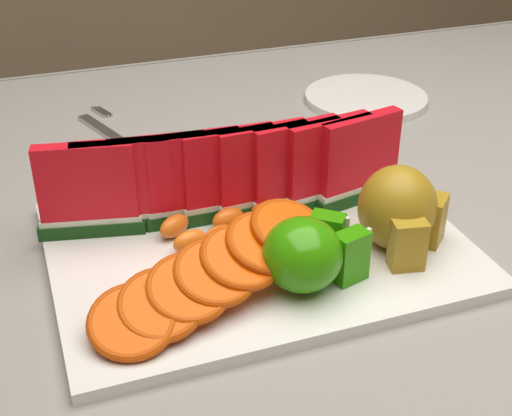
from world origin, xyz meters
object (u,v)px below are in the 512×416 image
(platter, at_px, (257,246))
(apple_cluster, at_px, (309,253))
(pear_cluster, at_px, (400,211))
(side_plate, at_px, (366,98))
(fork, at_px, (111,134))

(platter, bearing_deg, apple_cluster, -76.29)
(platter, height_order, pear_cluster, pear_cluster)
(apple_cluster, relative_size, side_plate, 0.49)
(platter, xyz_separation_m, fork, (-0.09, 0.33, -0.00))
(side_plate, distance_m, fork, 0.38)
(platter, height_order, side_plate, platter)
(apple_cluster, bearing_deg, pear_cluster, 15.37)
(platter, relative_size, side_plate, 1.81)
(pear_cluster, relative_size, fork, 0.50)
(platter, distance_m, side_plate, 0.43)
(fork, bearing_deg, pear_cluster, -60.21)
(pear_cluster, bearing_deg, platter, 158.21)
(apple_cluster, bearing_deg, side_plate, 56.32)
(platter, bearing_deg, side_plate, 48.19)
(platter, relative_size, fork, 2.08)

